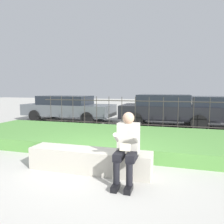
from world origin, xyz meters
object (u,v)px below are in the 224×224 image
Objects in this scene: car_parked_left at (68,107)px; car_parked_center at (166,109)px; stone_bench at (89,161)px; person_seated_reader at (127,145)px.

car_parked_center is at bearing 1.84° from car_parked_left.
stone_bench is 1.01m from person_seated_reader.
person_seated_reader is 0.30× the size of car_parked_center.
stone_bench is 0.53× the size of car_parked_left.
car_parked_left is (-4.95, 0.03, -0.05)m from car_parked_center.
stone_bench is at bearing 161.17° from person_seated_reader.
car_parked_left is at bearing -179.48° from car_parked_center.
person_seated_reader is at bearing -92.57° from car_parked_center.
car_parked_left reaches higher than person_seated_reader.
car_parked_center is at bearing 78.75° from stone_bench.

